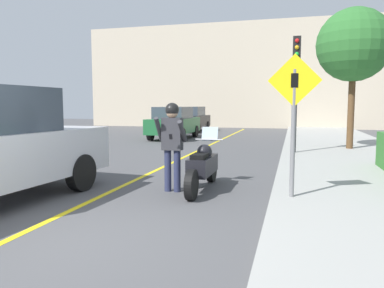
{
  "coord_description": "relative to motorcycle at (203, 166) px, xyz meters",
  "views": [
    {
      "loc": [
        2.96,
        -4.05,
        1.75
      ],
      "look_at": [
        0.89,
        3.58,
        0.94
      ],
      "focal_mm": 35.0,
      "sensor_mm": 36.0,
      "label": 1
    }
  ],
  "objects": [
    {
      "name": "ground_plane",
      "position": [
        -1.17,
        -3.39,
        -0.49
      ],
      "size": [
        80.0,
        80.0,
        0.0
      ],
      "primitive_type": "plane",
      "color": "#4C4C4F"
    },
    {
      "name": "road_center_line",
      "position": [
        -1.77,
        2.61,
        -0.49
      ],
      "size": [
        0.12,
        36.0,
        0.01
      ],
      "color": "yellow",
      "rests_on": "ground"
    },
    {
      "name": "building_backdrop",
      "position": [
        -1.17,
        22.61,
        3.63
      ],
      "size": [
        28.0,
        1.2,
        8.24
      ],
      "color": "beige",
      "rests_on": "ground"
    },
    {
      "name": "motorcycle",
      "position": [
        0.0,
        0.0,
        0.0
      ],
      "size": [
        0.62,
        2.34,
        1.28
      ],
      "color": "black",
      "rests_on": "ground"
    },
    {
      "name": "person_biker",
      "position": [
        -0.56,
        -0.3,
        0.63
      ],
      "size": [
        0.59,
        0.49,
        1.81
      ],
      "color": "#282D4C",
      "rests_on": "ground"
    },
    {
      "name": "crossing_sign",
      "position": [
        1.79,
        -0.73,
        1.15
      ],
      "size": [
        0.91,
        0.08,
        2.48
      ],
      "color": "slate",
      "rests_on": "sidewalk_curb"
    },
    {
      "name": "traffic_light",
      "position": [
        1.84,
        5.8,
        2.36
      ],
      "size": [
        0.26,
        0.3,
        3.9
      ],
      "color": "#2D2D30",
      "rests_on": "sidewalk_curb"
    },
    {
      "name": "street_tree",
      "position": [
        3.85,
        7.56,
        3.44
      ],
      "size": [
        2.67,
        2.67,
        5.15
      ],
      "color": "brown",
      "rests_on": "sidewalk_curb"
    },
    {
      "name": "parked_car_green",
      "position": [
        -4.32,
        11.39,
        0.36
      ],
      "size": [
        1.88,
        4.2,
        1.68
      ],
      "color": "black",
      "rests_on": "ground"
    },
    {
      "name": "parked_car_black",
      "position": [
        -4.92,
        16.92,
        0.36
      ],
      "size": [
        1.88,
        4.2,
        1.68
      ],
      "color": "black",
      "rests_on": "ground"
    }
  ]
}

